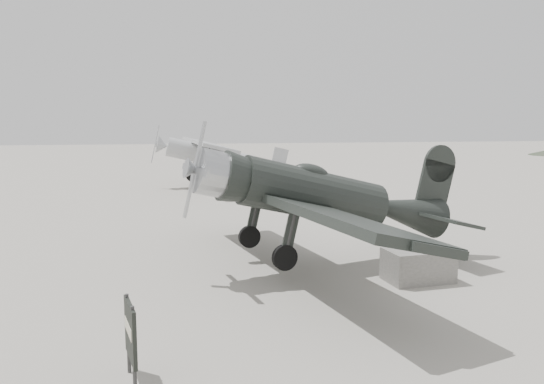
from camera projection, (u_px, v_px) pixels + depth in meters
The scene contains 5 objects.
ground at pixel (328, 263), 14.72m from camera, with size 160.00×160.00×0.00m, color gray.
lowwing_monoplane at pixel (324, 198), 14.18m from camera, with size 8.01×11.11×3.57m.
highwing_monoplane at pixel (217, 153), 31.94m from camera, with size 8.06×11.37×3.23m.
equipment_block at pixel (418, 265), 13.04m from camera, with size 1.59×0.99×0.79m, color #605F5A.
sign_board at pixel (131, 333), 7.95m from camera, with size 0.24×0.87×1.27m.
Camera 1 is at (-4.25, -13.77, 3.91)m, focal length 35.00 mm.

